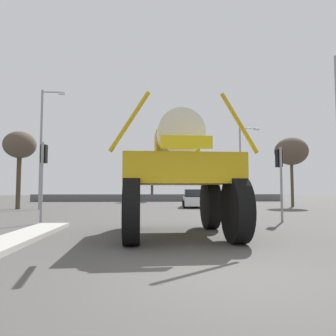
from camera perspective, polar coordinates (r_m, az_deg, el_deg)
The scene contains 11 objects.
ground_plane at distance 23.71m, azimuth -0.52°, elevation -7.58°, with size 120.00×120.00×0.00m, color #4C4947.
oversize_sprayer at distance 10.45m, azimuth 1.78°, elevation -1.40°, with size 4.24×5.31×4.28m.
sedan_ahead at distance 26.77m, azimuth 4.72°, elevation -5.62°, with size 2.13×4.22×1.52m.
traffic_signal_near_left at distance 15.29m, azimuth -21.73°, elevation 0.67°, with size 0.24×0.54×3.66m.
traffic_signal_near_right at distance 15.79m, azimuth 19.63°, elevation 0.11°, with size 0.24×0.54×3.52m.
streetlight_far_left at distance 25.89m, azimuth -21.85°, elevation 4.22°, with size 1.85×0.24×9.20m.
streetlight_far_right at distance 33.48m, azimuth 13.30°, elevation 1.31°, with size 2.15×0.24×8.05m.
bare_tree_left at distance 27.09m, azimuth -25.37°, elevation 3.62°, with size 2.46×2.46×6.04m.
bare_tree_right at distance 29.72m, azimuth 21.51°, elevation 2.79°, with size 2.86×2.86×6.09m.
bare_tree_far_center at distance 39.88m, azimuth -2.90°, elevation 0.97°, with size 3.26×3.26×6.33m.
roadside_barrier at distance 39.35m, azimuth -1.72°, elevation -5.46°, with size 31.33×0.24×0.90m, color #59595B.
Camera 1 is at (-1.24, -5.63, 1.52)m, focal length 33.50 mm.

